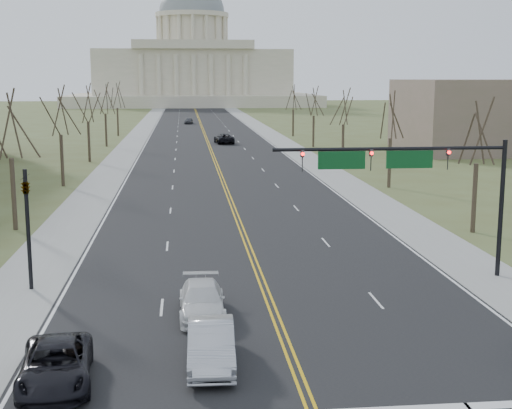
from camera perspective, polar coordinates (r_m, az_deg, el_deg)
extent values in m
plane|color=#51562B|center=(24.09, 4.15, -15.33)|extent=(600.00, 600.00, 0.00)
cube|color=black|center=(131.87, -4.13, 5.63)|extent=(20.00, 380.00, 0.01)
cube|color=black|center=(29.55, 2.12, -10.35)|extent=(120.00, 14.00, 0.01)
cube|color=gray|center=(132.06, -9.36, 5.54)|extent=(4.00, 380.00, 0.03)
cube|color=gray|center=(132.76, 1.08, 5.69)|extent=(4.00, 380.00, 0.03)
cube|color=gold|center=(131.87, -4.13, 5.64)|extent=(0.42, 380.00, 0.01)
cube|color=silver|center=(131.94, -8.41, 5.56)|extent=(0.15, 380.00, 0.01)
cube|color=silver|center=(132.52, 0.13, 5.69)|extent=(0.15, 380.00, 0.01)
cube|color=silver|center=(24.53, 16.59, -15.22)|extent=(9.50, 0.50, 0.01)
cube|color=beige|center=(271.56, -5.04, 8.36)|extent=(90.00, 60.00, 4.00)
cube|color=beige|center=(271.44, -5.08, 10.47)|extent=(70.00, 40.00, 16.00)
cube|color=beige|center=(251.18, -5.04, 12.67)|extent=(42.00, 3.00, 3.00)
cylinder|color=beige|center=(271.88, -5.12, 13.42)|extent=(24.00, 24.00, 12.00)
cylinder|color=beige|center=(272.36, -5.15, 14.85)|extent=(27.00, 27.00, 1.60)
ellipsoid|color=gray|center=(272.42, -5.15, 15.02)|extent=(24.00, 24.00, 22.80)
cylinder|color=black|center=(39.14, 19.02, -0.34)|extent=(0.24, 0.24, 7.20)
cylinder|color=black|center=(36.58, 10.72, 4.41)|extent=(12.00, 0.18, 0.18)
imported|color=black|center=(37.60, 15.09, 3.54)|extent=(0.35, 0.40, 1.10)
sphere|color=#FF0C0C|center=(37.42, 15.19, 4.05)|extent=(0.18, 0.18, 0.18)
imported|color=black|center=(36.37, 9.18, 3.55)|extent=(0.35, 0.40, 1.10)
sphere|color=#FF0C0C|center=(36.19, 9.25, 4.07)|extent=(0.18, 0.18, 0.18)
imported|color=black|center=(35.63, 3.72, 3.52)|extent=(0.35, 0.40, 1.10)
sphere|color=#FF0C0C|center=(35.44, 3.77, 4.06)|extent=(0.18, 0.18, 0.18)
cube|color=#0C4C1E|center=(36.94, 12.18, 3.55)|extent=(2.40, 0.12, 0.90)
cube|color=#0C4C1E|center=(36.01, 6.86, 3.54)|extent=(2.40, 0.12, 0.90)
cylinder|color=black|center=(36.48, -17.77, -1.97)|extent=(0.20, 0.20, 6.00)
imported|color=black|center=(36.10, -17.95, 1.45)|extent=(0.32, 0.36, 0.99)
cylinder|color=#392D21|center=(50.01, 17.06, 0.48)|extent=(0.32, 0.32, 4.68)
cylinder|color=#392D21|center=(51.36, -18.82, 0.79)|extent=(0.32, 0.32, 4.95)
cylinder|color=#392D21|center=(68.68, 10.63, 3.28)|extent=(0.32, 0.32, 4.68)
cylinder|color=#392D21|center=(70.81, -15.25, 3.41)|extent=(0.32, 0.32, 4.95)
cylinder|color=#392D21|center=(87.94, 6.97, 4.86)|extent=(0.32, 0.32, 4.68)
cylinder|color=#392D21|center=(90.50, -13.22, 4.90)|extent=(0.32, 0.32, 4.95)
cylinder|color=#392D21|center=(107.47, 4.62, 5.85)|extent=(0.32, 0.32, 4.68)
cylinder|color=#392D21|center=(110.30, -11.91, 5.85)|extent=(0.32, 0.32, 4.95)
cylinder|color=#392D21|center=(127.14, 2.99, 6.53)|extent=(0.32, 0.32, 4.68)
cylinder|color=#392D21|center=(130.16, -10.99, 6.51)|extent=(0.32, 0.32, 4.95)
cube|color=#6A5D4B|center=(106.96, 18.55, 6.77)|extent=(25.00, 20.00, 10.00)
imported|color=#ADAEB5|center=(26.36, -3.61, -11.12)|extent=(1.79, 4.82, 1.58)
imported|color=black|center=(25.71, -15.71, -12.25)|extent=(2.84, 5.32, 1.42)
imported|color=silver|center=(31.57, -4.34, -7.65)|extent=(1.98, 4.85, 1.41)
imported|color=black|center=(113.08, -2.58, 5.30)|extent=(3.22, 5.91, 1.57)
imported|color=#434449|center=(161.19, -5.40, 6.69)|extent=(2.11, 4.33, 1.42)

